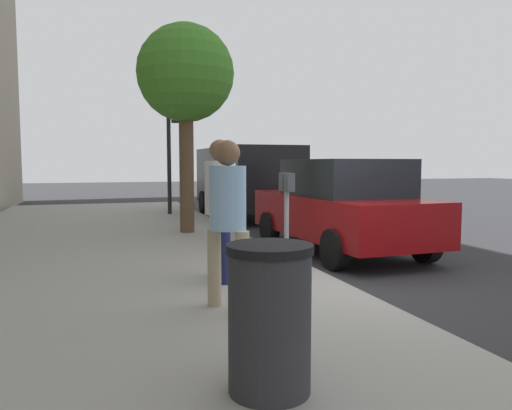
% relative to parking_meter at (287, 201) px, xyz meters
% --- Properties ---
extents(ground_plane, '(80.00, 80.00, 0.00)m').
position_rel_parking_meter_xyz_m(ground_plane, '(-0.65, -0.48, -1.17)').
color(ground_plane, '#2B2B2D').
rests_on(ground_plane, ground).
extents(sidewalk_slab, '(28.00, 6.00, 0.15)m').
position_rel_parking_meter_xyz_m(sidewalk_slab, '(-0.65, 2.52, -1.09)').
color(sidewalk_slab, gray).
rests_on(sidewalk_slab, ground_plane).
extents(parking_meter, '(0.36, 0.12, 1.41)m').
position_rel_parking_meter_xyz_m(parking_meter, '(0.00, 0.00, 0.00)').
color(parking_meter, gray).
rests_on(parking_meter, sidewalk_slab).
extents(pedestrian_at_meter, '(0.55, 0.40, 1.85)m').
position_rel_parking_meter_xyz_m(pedestrian_at_meter, '(-0.27, 1.04, 0.09)').
color(pedestrian_at_meter, '#191E4C').
rests_on(pedestrian_at_meter, sidewalk_slab).
extents(pedestrian_bystander, '(0.47, 0.39, 1.79)m').
position_rel_parking_meter_xyz_m(pedestrian_bystander, '(-1.54, 1.27, 0.04)').
color(pedestrian_bystander, tan).
rests_on(pedestrian_bystander, sidewalk_slab).
extents(parked_sedan_near, '(4.46, 2.10, 1.77)m').
position_rel_parking_meter_xyz_m(parked_sedan_near, '(1.86, -1.83, -0.27)').
color(parked_sedan_near, maroon).
rests_on(parked_sedan_near, ground_plane).
extents(parked_van_far, '(5.22, 2.17, 2.18)m').
position_rel_parking_meter_xyz_m(parked_van_far, '(8.21, -1.83, 0.09)').
color(parked_van_far, black).
rests_on(parked_van_far, ground_plane).
extents(street_tree, '(2.14, 2.14, 4.59)m').
position_rel_parking_meter_xyz_m(street_tree, '(4.45, 0.66, 2.45)').
color(street_tree, brown).
rests_on(street_tree, sidewalk_slab).
extents(traffic_signal, '(0.24, 0.44, 3.60)m').
position_rel_parking_meter_xyz_m(traffic_signal, '(8.58, 0.38, 1.41)').
color(traffic_signal, black).
rests_on(traffic_signal, sidewalk_slab).
extents(trash_bin, '(0.59, 0.59, 1.01)m').
position_rel_parking_meter_xyz_m(trash_bin, '(-3.48, 1.48, -0.51)').
color(trash_bin, '#2D2D33').
rests_on(trash_bin, sidewalk_slab).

